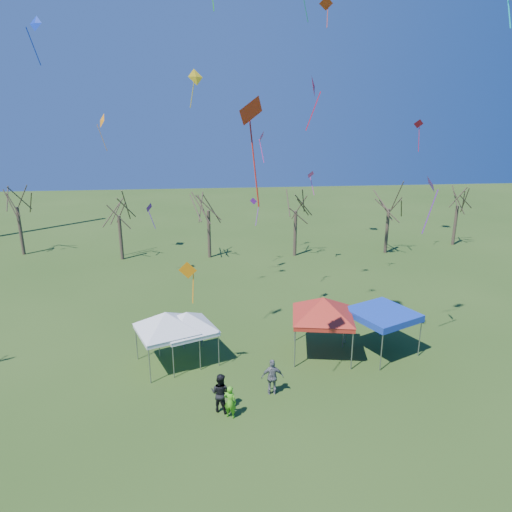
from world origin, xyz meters
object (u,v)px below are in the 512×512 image
Objects in this scene: tree_5 at (459,192)px; person_green at (230,402)px; tent_red at (323,301)px; tent_white_west at (166,316)px; tree_3 at (296,194)px; tent_blue at (383,315)px; person_dark at (220,393)px; tent_white_mid at (187,316)px; tree_0 at (14,190)px; tree_4 at (390,193)px; tree_2 at (208,193)px; tree_1 at (117,200)px; person_grey at (272,377)px.

person_green is at bearing -133.53° from tree_5.
tree_5 is 29.55m from tent_red.
tent_white_west is 6.30m from person_green.
tree_3 is 20.08m from tent_blue.
tent_blue reaches higher than person_green.
tent_red is 2.84× the size of person_green.
person_dark is at bearing -108.74° from tree_3.
tree_0 is at bearing 126.67° from tent_white_mid.
tree_2 is at bearing 178.78° from tree_4.
tree_1 is 25.04m from tent_red.
tent_white_west reaches higher than person_green.
tree_1 reaches higher than person_green.
tent_white_mid is at bearing 179.23° from tent_red.
tent_white_mid is at bearing -94.19° from tree_2.
person_grey is at bearing -64.88° from tree_1.
tent_white_mid is (-27.54, -21.55, -2.95)m from tree_5.
tent_blue is (-8.10, -19.65, -3.71)m from tree_4.
tree_1 is 26.74m from person_grey.
tree_2 is 20.22m from tent_white_mid.
tent_white_west is (-2.56, -20.14, -3.35)m from tree_2.
person_grey is (-5.64, -23.21, -5.15)m from tree_3.
tent_blue is at bearing -126.64° from person_dark.
tent_blue is (12.19, 0.11, -0.60)m from tent_white_west.
tree_3 is 4.24× the size of person_grey.
tree_4 is at bearing 59.39° from tent_red.
person_green is at bearing -70.54° from tree_1.
tent_white_mid is 7.60m from tent_red.
tent_white_mid is 11.09m from tent_blue.
person_dark is (8.56, -24.88, -4.84)m from tree_1.
person_dark is at bearing 25.65° from person_grey.
tree_1 is 27.37m from tent_blue.
tent_red reaches higher than tent_white_mid.
tree_1 is at bearing -43.49° from person_dark.
tree_0 is at bearing 136.98° from tent_red.
person_green is (2.04, -5.30, -1.98)m from tent_white_mid.
person_green is at bearing -55.90° from tree_0.
tent_blue is at bearing -0.86° from tent_white_mid.
tent_red is at bearing -114.57° from person_dark.
tree_0 is at bearing 124.51° from tent_white_west.
tent_white_west is 1.06× the size of tent_white_mid.
tree_3 reaches higher than tree_4.
tent_white_west is 2.02× the size of person_dark.
tent_red reaches higher than tent_white_west.
tree_0 is 34.48m from person_green.
person_grey is at bearing -122.86° from tree_4.
tent_blue is (1.23, -19.70, -3.73)m from tree_3.
tree_5 is at bearing 38.04° from tent_white_mid.
tent_red is (-2.27, -19.63, -2.77)m from tree_3.
tree_3 is at bearing -100.42° from person_grey.
tree_0 reaches higher than tent_red.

